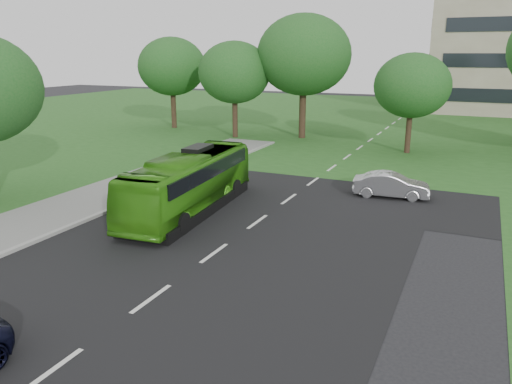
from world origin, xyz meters
TOP-DOWN VIEW (x-y plane):
  - ground at (0.00, 0.00)m, footprint 160.00×160.00m
  - street_surfaces at (-0.38, 22.75)m, footprint 120.00×120.00m
  - tree_park_a at (-11.46, 26.54)m, footprint 6.31×6.31m
  - tree_park_b at (-5.86, 28.70)m, footprint 8.11×8.11m
  - tree_park_c at (3.74, 25.42)m, footprint 5.57×5.57m
  - tree_park_f at (-19.75, 29.25)m, footprint 6.66×6.66m
  - bus at (-3.64, 6.22)m, footprint 3.20×10.17m
  - sedan at (4.73, 12.63)m, footprint 4.05×1.83m

SIDE VIEW (x-z plane):
  - ground at x=0.00m, z-range 0.00..0.00m
  - street_surfaces at x=-0.38m, z-range -0.05..0.10m
  - sedan at x=4.73m, z-range 0.00..1.29m
  - bus at x=-3.64m, z-range 0.00..2.79m
  - tree_park_c at x=3.74m, z-range 1.32..8.72m
  - tree_park_a at x=-11.46m, z-range 1.50..9.88m
  - tree_park_f at x=-19.75m, z-range 1.60..10.49m
  - tree_park_b at x=-5.86m, z-range 1.85..12.48m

